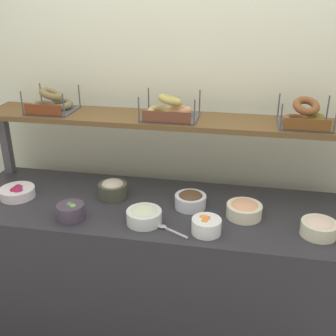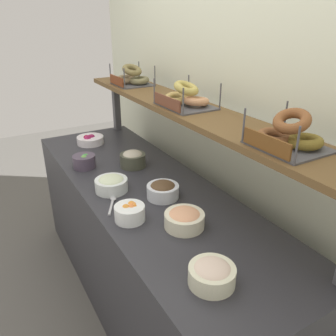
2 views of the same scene
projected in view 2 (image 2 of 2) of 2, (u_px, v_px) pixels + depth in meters
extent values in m
plane|color=#595651|center=(149.00, 298.00, 2.32)|extent=(8.00, 8.00, 0.00)
cube|color=white|center=(226.00, 113.00, 2.07)|extent=(3.44, 0.06, 2.40)
cube|color=#2D2D33|center=(147.00, 247.00, 2.14)|extent=(2.24, 0.70, 0.85)
cube|color=#4C4C51|center=(116.00, 106.00, 2.84)|extent=(0.05, 0.05, 0.40)
cube|color=brown|center=(187.00, 109.00, 1.92)|extent=(2.20, 0.32, 0.03)
cylinder|color=#484A3A|center=(133.00, 160.00, 2.20)|extent=(0.16, 0.16, 0.08)
ellipsoid|color=#BFB59D|center=(133.00, 155.00, 2.19)|extent=(0.13, 0.13, 0.06)
cylinder|color=#F1EBCC|center=(184.00, 220.00, 1.58)|extent=(0.19, 0.19, 0.07)
ellipsoid|color=#EDA77A|center=(184.00, 215.00, 1.57)|extent=(0.14, 0.14, 0.05)
cylinder|color=white|center=(111.00, 185.00, 1.90)|extent=(0.18, 0.18, 0.07)
ellipsoid|color=beige|center=(111.00, 180.00, 1.89)|extent=(0.14, 0.14, 0.05)
cylinder|color=#E9E8C5|center=(212.00, 276.00, 1.25)|extent=(0.17, 0.17, 0.07)
ellipsoid|color=beige|center=(212.00, 269.00, 1.24)|extent=(0.14, 0.14, 0.05)
cylinder|color=white|center=(90.00, 140.00, 2.59)|extent=(0.20, 0.20, 0.06)
sphere|color=#95204E|center=(92.00, 138.00, 2.58)|extent=(0.05, 0.05, 0.05)
sphere|color=#9E1E3B|center=(87.00, 138.00, 2.57)|extent=(0.05, 0.05, 0.05)
sphere|color=#A21F52|center=(88.00, 139.00, 2.55)|extent=(0.05, 0.05, 0.05)
sphere|color=#8D2158|center=(90.00, 138.00, 2.58)|extent=(0.05, 0.05, 0.05)
cylinder|color=white|center=(163.00, 191.00, 1.83)|extent=(0.17, 0.17, 0.07)
ellipsoid|color=#503A23|center=(163.00, 186.00, 1.82)|extent=(0.13, 0.13, 0.05)
cylinder|color=#473B4D|center=(84.00, 161.00, 2.19)|extent=(0.14, 0.14, 0.08)
sphere|color=green|center=(86.00, 156.00, 2.19)|extent=(0.03, 0.03, 0.03)
sphere|color=#6AAB4E|center=(84.00, 158.00, 2.16)|extent=(0.04, 0.04, 0.04)
sphere|color=#45974C|center=(84.00, 157.00, 2.19)|extent=(0.03, 0.03, 0.03)
cylinder|color=white|center=(130.00, 213.00, 1.63)|extent=(0.15, 0.15, 0.08)
sphere|color=#F99240|center=(133.00, 206.00, 1.64)|extent=(0.04, 0.04, 0.04)
sphere|color=orange|center=(126.00, 208.00, 1.62)|extent=(0.04, 0.04, 0.04)
sphere|color=#F98844|center=(131.00, 208.00, 1.62)|extent=(0.04, 0.04, 0.04)
sphere|color=orange|center=(131.00, 205.00, 1.65)|extent=(0.04, 0.04, 0.04)
sphere|color=orange|center=(135.00, 208.00, 1.63)|extent=(0.03, 0.03, 0.03)
cube|color=#B7B7BC|center=(111.00, 208.00, 1.74)|extent=(0.13, 0.08, 0.01)
ellipsoid|color=#B7B7BC|center=(113.00, 198.00, 1.82)|extent=(0.04, 0.03, 0.01)
cube|color=#4C4C51|center=(133.00, 84.00, 2.47)|extent=(0.26, 0.24, 0.01)
cylinder|color=#4C4C51|center=(110.00, 74.00, 2.49)|extent=(0.01, 0.01, 0.14)
cylinder|color=#4C4C51|center=(124.00, 79.00, 2.29)|extent=(0.01, 0.01, 0.14)
cylinder|color=#4C4C51|center=(139.00, 71.00, 2.60)|extent=(0.01, 0.01, 0.14)
cylinder|color=#4C4C51|center=(155.00, 76.00, 2.40)|extent=(0.01, 0.01, 0.14)
cube|color=brown|center=(117.00, 81.00, 2.40)|extent=(0.22, 0.01, 0.06)
torus|color=#846F4E|center=(126.00, 79.00, 2.48)|extent=(0.20, 0.20, 0.05)
torus|color=olive|center=(139.00, 80.00, 2.44)|extent=(0.17, 0.17, 0.05)
torus|color=olive|center=(132.00, 70.00, 2.43)|extent=(0.18, 0.17, 0.09)
cube|color=#4C4C51|center=(186.00, 106.00, 1.90)|extent=(0.31, 0.24, 0.01)
cylinder|color=#4C4C51|center=(154.00, 91.00, 1.94)|extent=(0.01, 0.01, 0.14)
cylinder|color=#4C4C51|center=(183.00, 102.00, 1.70)|extent=(0.01, 0.01, 0.14)
cylinder|color=#4C4C51|center=(189.00, 87.00, 2.05)|extent=(0.01, 0.01, 0.14)
cylinder|color=#4C4C51|center=(220.00, 97.00, 1.81)|extent=(0.01, 0.01, 0.14)
cube|color=brown|center=(167.00, 102.00, 1.83)|extent=(0.27, 0.01, 0.06)
torus|color=tan|center=(176.00, 98.00, 1.92)|extent=(0.20, 0.20, 0.06)
torus|color=tan|center=(196.00, 101.00, 1.87)|extent=(0.20, 0.20, 0.06)
torus|color=tan|center=(186.00, 88.00, 1.86)|extent=(0.20, 0.19, 0.08)
cube|color=#4C4C51|center=(288.00, 147.00, 1.33)|extent=(0.27, 0.24, 0.01)
cylinder|color=#4C4C51|center=(244.00, 126.00, 1.35)|extent=(0.01, 0.01, 0.14)
cylinder|color=#4C4C51|center=(297.00, 146.00, 1.14)|extent=(0.01, 0.01, 0.14)
cylinder|color=#4C4C51|center=(285.00, 117.00, 1.46)|extent=(0.01, 0.01, 0.14)
cube|color=brown|center=(266.00, 143.00, 1.26)|extent=(0.23, 0.01, 0.06)
torus|color=brown|center=(274.00, 137.00, 1.34)|extent=(0.15, 0.15, 0.05)
torus|color=brown|center=(304.00, 141.00, 1.30)|extent=(0.14, 0.14, 0.05)
torus|color=brown|center=(292.00, 121.00, 1.28)|extent=(0.17, 0.17, 0.09)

